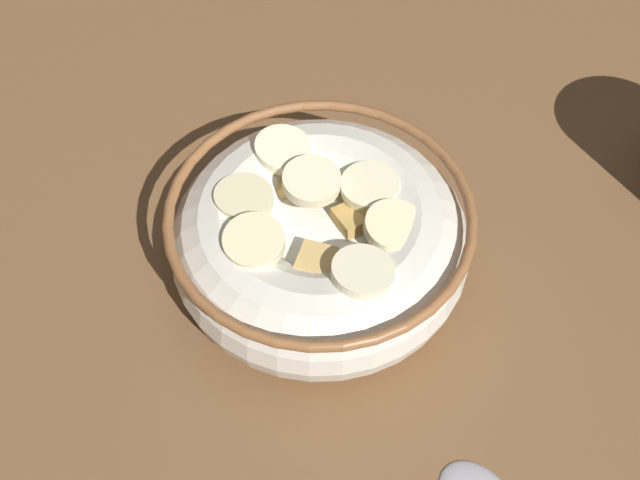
# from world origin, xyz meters

# --- Properties ---
(ground_plane) EXTENTS (1.02, 1.02, 0.02)m
(ground_plane) POSITION_xyz_m (0.00, 0.00, -0.01)
(ground_plane) COLOR brown
(cereal_bowl) EXTENTS (0.17, 0.17, 0.06)m
(cereal_bowl) POSITION_xyz_m (0.00, -0.00, 0.03)
(cereal_bowl) COLOR silver
(cereal_bowl) RESTS_ON ground_plane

